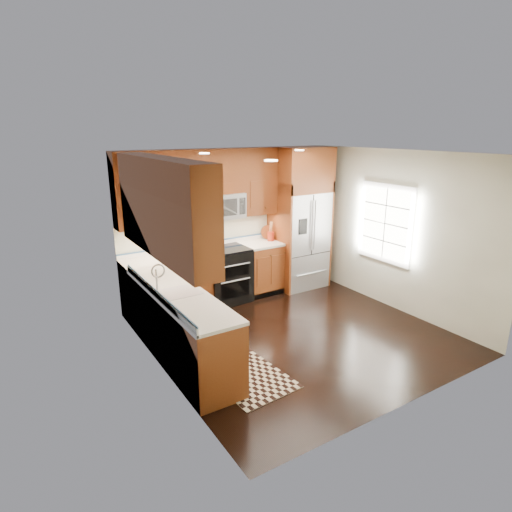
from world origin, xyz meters
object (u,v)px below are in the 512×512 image
range (226,275)px  utensil_crock (271,234)px  refrigerator (300,219)px  rug (242,372)px  knife_block (194,245)px

range → utensil_crock: bearing=3.4°
refrigerator → utensil_crock: (-0.58, 0.10, -0.24)m
range → refrigerator: (1.55, -0.04, 0.83)m
range → utensil_crock: (0.97, 0.06, 0.59)m
rug → utensil_crock: size_ratio=3.88×
refrigerator → utensil_crock: bearing=170.7°
rug → knife_block: knife_block is taller
refrigerator → knife_block: refrigerator is taller
utensil_crock → rug: bearing=-130.7°
knife_block → rug: bearing=-100.3°
range → utensil_crock: size_ratio=2.69×
rug → refrigerator: bearing=36.0°
range → rug: bearing=-113.6°
range → refrigerator: size_ratio=0.36×
utensil_crock → range: bearing=-176.6°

